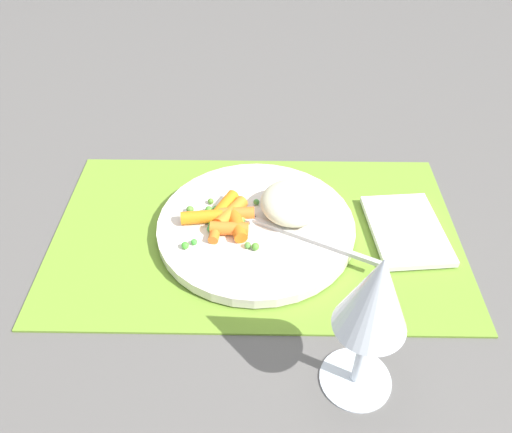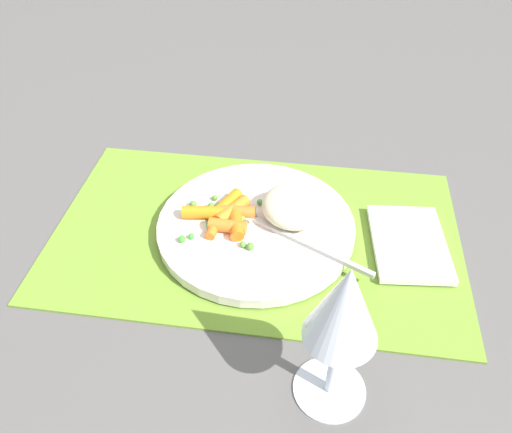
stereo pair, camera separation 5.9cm
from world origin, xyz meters
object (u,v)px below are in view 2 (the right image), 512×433
plate (256,226)px  rice_mound (294,206)px  fork (279,231)px  napkin (409,245)px  wine_glass (344,311)px  carrot_portion (226,215)px

plate → rice_mound: (-0.05, -0.02, 0.03)m
fork → napkin: (-0.16, -0.01, -0.01)m
rice_mound → fork: (0.01, 0.03, -0.02)m
rice_mound → wine_glass: wine_glass is taller
rice_mound → carrot_portion: size_ratio=0.88×
napkin → wine_glass: bearing=65.9°
fork → wine_glass: wine_glass is taller
fork → wine_glass: size_ratio=1.11×
fork → napkin: fork is taller
rice_mound → fork: size_ratio=0.42×
carrot_portion → wine_glass: wine_glass is taller
wine_glass → plate: bearing=-63.8°
napkin → plate: bearing=-1.2°
carrot_portion → fork: size_ratio=0.48×
wine_glass → rice_mound: bearing=-76.0°
wine_glass → napkin: bearing=-114.1°
carrot_portion → napkin: 0.23m
plate → rice_mound: size_ratio=3.05×
rice_mound → wine_glass: 0.24m
plate → napkin: bearing=178.8°
napkin → carrot_portion: bearing=-1.0°
plate → wine_glass: wine_glass is taller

